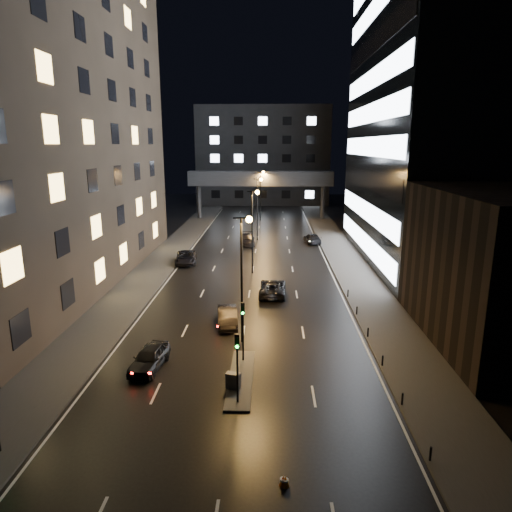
# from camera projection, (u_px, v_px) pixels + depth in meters

# --- Properties ---
(ground) EXTENTS (160.00, 160.00, 0.00)m
(ground) POSITION_uv_depth(u_px,v_px,m) (256.00, 251.00, 67.58)
(ground) COLOR black
(ground) RESTS_ON ground
(sidewalk_left) EXTENTS (5.00, 110.00, 0.15)m
(sidewalk_left) POSITION_uv_depth(u_px,v_px,m) (164.00, 258.00, 63.11)
(sidewalk_left) COLOR #383533
(sidewalk_left) RESTS_ON ground
(sidewalk_right) EXTENTS (5.00, 110.00, 0.15)m
(sidewalk_right) POSITION_uv_depth(u_px,v_px,m) (346.00, 259.00, 62.30)
(sidewalk_right) COLOR #383533
(sidewalk_right) RESTS_ON ground
(building_left) EXTENTS (15.00, 48.00, 40.00)m
(building_left) POSITION_uv_depth(u_px,v_px,m) (37.00, 99.00, 48.02)
(building_left) COLOR #2D2319
(building_left) RESTS_ON ground
(building_right_low) EXTENTS (10.00, 18.00, 12.00)m
(building_right_low) POSITION_uv_depth(u_px,v_px,m) (499.00, 268.00, 35.41)
(building_right_low) COLOR black
(building_right_low) RESTS_ON ground
(building_right_glass) EXTENTS (20.00, 36.00, 45.00)m
(building_right_glass) POSITION_uv_depth(u_px,v_px,m) (452.00, 86.00, 57.54)
(building_right_glass) COLOR black
(building_right_glass) RESTS_ON ground
(building_far) EXTENTS (34.00, 14.00, 25.00)m
(building_far) POSITION_uv_depth(u_px,v_px,m) (263.00, 156.00, 120.91)
(building_far) COLOR #333335
(building_far) RESTS_ON ground
(skybridge) EXTENTS (30.00, 3.00, 10.00)m
(skybridge) POSITION_uv_depth(u_px,v_px,m) (261.00, 179.00, 94.72)
(skybridge) COLOR #333335
(skybridge) RESTS_ON ground
(median_island) EXTENTS (1.60, 8.00, 0.15)m
(median_island) POSITION_uv_depth(u_px,v_px,m) (241.00, 378.00, 30.66)
(median_island) COLOR #383533
(median_island) RESTS_ON ground
(traffic_signal_near) EXTENTS (0.28, 0.34, 4.40)m
(traffic_signal_near) POSITION_uv_depth(u_px,v_px,m) (243.00, 322.00, 32.36)
(traffic_signal_near) COLOR black
(traffic_signal_near) RESTS_ON median_island
(traffic_signal_far) EXTENTS (0.28, 0.34, 4.40)m
(traffic_signal_far) POSITION_uv_depth(u_px,v_px,m) (237.00, 357.00, 27.02)
(traffic_signal_far) COLOR black
(traffic_signal_far) RESTS_ON median_island
(bollard_row) EXTENTS (0.12, 25.12, 0.90)m
(bollard_row) POSITION_uv_depth(u_px,v_px,m) (375.00, 346.00, 34.62)
(bollard_row) COLOR black
(bollard_row) RESTS_ON ground
(streetlight_near) EXTENTS (1.45, 0.50, 10.15)m
(streetlight_near) POSITION_uv_depth(u_px,v_px,m) (244.00, 263.00, 34.96)
(streetlight_near) COLOR black
(streetlight_near) RESTS_ON ground
(streetlight_mid_a) EXTENTS (1.45, 0.50, 10.15)m
(streetlight_mid_a) POSITION_uv_depth(u_px,v_px,m) (254.00, 221.00, 54.38)
(streetlight_mid_a) COLOR black
(streetlight_mid_a) RESTS_ON ground
(streetlight_mid_b) EXTENTS (1.45, 0.50, 10.15)m
(streetlight_mid_b) POSITION_uv_depth(u_px,v_px,m) (258.00, 201.00, 73.79)
(streetlight_mid_b) COLOR black
(streetlight_mid_b) RESTS_ON ground
(streetlight_far) EXTENTS (1.45, 0.50, 10.15)m
(streetlight_far) POSITION_uv_depth(u_px,v_px,m) (261.00, 189.00, 93.21)
(streetlight_far) COLOR black
(streetlight_far) RESTS_ON ground
(car_away_a) EXTENTS (2.39, 4.80, 1.57)m
(car_away_a) POSITION_uv_depth(u_px,v_px,m) (149.00, 358.00, 32.02)
(car_away_a) COLOR black
(car_away_a) RESTS_ON ground
(car_away_b) EXTENTS (2.26, 4.91, 1.56)m
(car_away_b) POSITION_uv_depth(u_px,v_px,m) (227.00, 317.00, 39.71)
(car_away_b) COLOR black
(car_away_b) RESTS_ON ground
(car_away_c) EXTENTS (3.30, 6.02, 1.60)m
(car_away_c) POSITION_uv_depth(u_px,v_px,m) (186.00, 257.00, 60.42)
(car_away_c) COLOR black
(car_away_c) RESTS_ON ground
(car_away_d) EXTENTS (2.72, 5.81, 1.64)m
(car_away_d) POSITION_uv_depth(u_px,v_px,m) (247.00, 239.00, 71.79)
(car_away_d) COLOR black
(car_away_d) RESTS_ON ground
(car_toward_a) EXTENTS (2.88, 5.88, 1.61)m
(car_toward_a) POSITION_uv_depth(u_px,v_px,m) (273.00, 288.00, 47.67)
(car_toward_a) COLOR black
(car_toward_a) RESTS_ON ground
(car_toward_b) EXTENTS (2.75, 5.42, 1.51)m
(car_toward_b) POSITION_uv_depth(u_px,v_px,m) (312.00, 238.00, 72.85)
(car_toward_b) COLOR black
(car_toward_b) RESTS_ON ground
(utility_cabinet) EXTENTS (1.00, 0.70, 1.06)m
(utility_cabinet) POSITION_uv_depth(u_px,v_px,m) (233.00, 381.00, 29.12)
(utility_cabinet) COLOR #515254
(utility_cabinet) RESTS_ON median_island
(cone_a) EXTENTS (0.54, 0.54, 0.53)m
(cone_a) POSITION_uv_depth(u_px,v_px,m) (283.00, 480.00, 21.05)
(cone_a) COLOR #D9610B
(cone_a) RESTS_ON ground
(cone_b) EXTENTS (0.46, 0.46, 0.55)m
(cone_b) POSITION_uv_depth(u_px,v_px,m) (285.00, 481.00, 20.99)
(cone_b) COLOR orange
(cone_b) RESTS_ON ground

